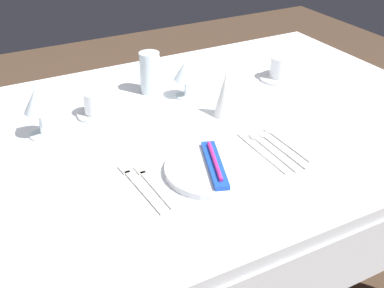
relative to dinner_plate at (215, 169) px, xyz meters
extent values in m
cube|color=white|center=(-0.01, 0.24, -0.03)|extent=(1.80, 1.10, 0.04)
cube|color=white|center=(-0.01, 0.79, -0.14)|extent=(1.80, 0.01, 0.18)
cylinder|color=brown|center=(0.79, 0.69, -0.40)|extent=(0.07, 0.07, 0.70)
cylinder|color=white|center=(0.00, 0.00, 0.00)|extent=(0.25, 0.25, 0.02)
cube|color=blue|center=(0.00, 0.00, 0.02)|extent=(0.11, 0.21, 0.01)
cylinder|color=#CC268C|center=(0.00, 0.00, 0.03)|extent=(0.07, 0.16, 0.01)
cube|color=beige|center=(-0.16, 0.00, -0.01)|extent=(0.02, 0.17, 0.00)
cube|color=beige|center=(-0.16, 0.09, -0.01)|extent=(0.02, 0.04, 0.00)
cube|color=beige|center=(-0.19, 0.01, -0.01)|extent=(0.02, 0.20, 0.00)
cube|color=beige|center=(-0.20, 0.11, -0.01)|extent=(0.02, 0.04, 0.00)
cube|color=beige|center=(0.16, 0.00, -0.01)|extent=(0.02, 0.19, 0.00)
cube|color=beige|center=(0.16, 0.11, -0.01)|extent=(0.02, 0.06, 0.00)
cube|color=beige|center=(0.19, -0.01, -0.01)|extent=(0.02, 0.19, 0.00)
ellipsoid|color=beige|center=(0.19, 0.10, -0.01)|extent=(0.03, 0.04, 0.01)
cube|color=beige|center=(0.22, -0.01, -0.01)|extent=(0.02, 0.19, 0.00)
ellipsoid|color=beige|center=(0.22, 0.10, -0.01)|extent=(0.03, 0.04, 0.01)
cube|color=beige|center=(0.25, 0.01, -0.01)|extent=(0.01, 0.18, 0.00)
ellipsoid|color=beige|center=(0.25, 0.11, -0.01)|extent=(0.03, 0.04, 0.01)
cylinder|color=white|center=(0.50, 0.40, 0.00)|extent=(0.14, 0.14, 0.01)
cylinder|color=white|center=(0.50, 0.40, 0.04)|extent=(0.08, 0.08, 0.07)
torus|color=white|center=(0.54, 0.40, 0.04)|extent=(0.05, 0.01, 0.05)
cylinder|color=white|center=(-0.16, 0.44, 0.00)|extent=(0.12, 0.12, 0.01)
cylinder|color=white|center=(-0.16, 0.44, 0.04)|extent=(0.08, 0.08, 0.07)
torus|color=white|center=(-0.12, 0.44, 0.04)|extent=(0.05, 0.01, 0.05)
cylinder|color=silver|center=(0.14, 0.43, -0.01)|extent=(0.06, 0.06, 0.01)
cylinder|color=silver|center=(0.14, 0.43, 0.02)|extent=(0.01, 0.01, 0.06)
cone|color=silver|center=(0.14, 0.43, 0.08)|extent=(0.08, 0.08, 0.06)
cylinder|color=silver|center=(-0.34, 0.39, -0.01)|extent=(0.07, 0.07, 0.01)
cylinder|color=silver|center=(-0.34, 0.39, 0.03)|extent=(0.01, 0.01, 0.07)
cone|color=silver|center=(-0.34, 0.39, 0.10)|extent=(0.08, 0.08, 0.07)
cylinder|color=silver|center=(0.05, 0.52, 0.06)|extent=(0.07, 0.07, 0.14)
cylinder|color=#C68C1E|center=(0.05, 0.52, 0.03)|extent=(0.06, 0.06, 0.07)
cone|color=white|center=(0.19, 0.25, 0.06)|extent=(0.07, 0.07, 0.15)
camera|label=1|loc=(-0.54, -0.89, 0.69)|focal=46.38mm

